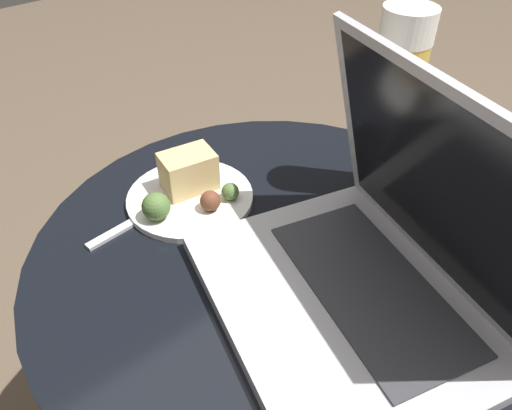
# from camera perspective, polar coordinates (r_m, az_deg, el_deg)

# --- Properties ---
(table) EXTENTS (0.62, 0.62, 0.57)m
(table) POSITION_cam_1_polar(r_m,az_deg,el_deg) (0.76, 2.20, -14.57)
(table) COLOR black
(table) RESTS_ON ground_plane
(laptop) EXTENTS (0.38, 0.34, 0.26)m
(laptop) POSITION_cam_1_polar(r_m,az_deg,el_deg) (0.54, 13.02, -6.79)
(laptop) COLOR #B2B2B7
(laptop) RESTS_ON table
(beer_glass) EXTENTS (0.06, 0.06, 0.25)m
(beer_glass) POSITION_cam_1_polar(r_m,az_deg,el_deg) (0.67, 15.59, 10.50)
(beer_glass) COLOR gold
(beer_glass) RESTS_ON table
(snack_plate) EXTENTS (0.17, 0.17, 0.06)m
(snack_plate) POSITION_cam_1_polar(r_m,az_deg,el_deg) (0.69, -7.74, 1.81)
(snack_plate) COLOR silver
(snack_plate) RESTS_ON table
(fork) EXTENTS (0.03, 0.17, 0.00)m
(fork) POSITION_cam_1_polar(r_m,az_deg,el_deg) (0.69, -11.74, -0.69)
(fork) COLOR silver
(fork) RESTS_ON table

